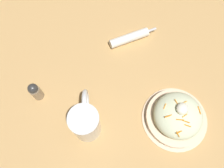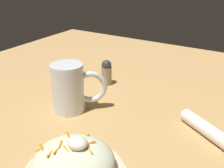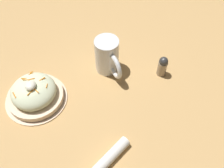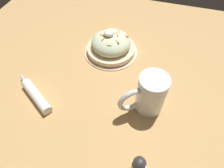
{
  "view_description": "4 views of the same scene",
  "coord_description": "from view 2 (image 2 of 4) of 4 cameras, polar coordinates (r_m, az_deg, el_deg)",
  "views": [
    {
      "loc": [
        0.17,
        0.2,
        0.72
      ],
      "look_at": [
        -0.05,
        0.04,
        0.06
      ],
      "focal_mm": 35.67,
      "sensor_mm": 36.0,
      "label": 1
    },
    {
      "loc": [
        -0.37,
        0.59,
        0.39
      ],
      "look_at": [
        -0.01,
        0.01,
        0.09
      ],
      "focal_mm": 45.94,
      "sensor_mm": 36.0,
      "label": 2
    },
    {
      "loc": [
        -0.52,
        -0.08,
        0.74
      ],
      "look_at": [
        -0.03,
        0.01,
        0.07
      ],
      "focal_mm": 41.05,
      "sensor_mm": 36.0,
      "label": 3
    },
    {
      "loc": [
        0.09,
        -0.3,
        0.54
      ],
      "look_at": [
        -0.02,
        0.06,
        0.06
      ],
      "focal_mm": 31.12,
      "sensor_mm": 36.0,
      "label": 4
    }
  ],
  "objects": [
    {
      "name": "ground_plane",
      "position": [
        0.8,
        -0.11,
        -5.49
      ],
      "size": [
        1.43,
        1.43,
        0.0
      ],
      "primitive_type": "plane",
      "color": "tan"
    },
    {
      "name": "salt_shaker",
      "position": [
        0.95,
        -1.1,
        2.35
      ],
      "size": [
        0.03,
        0.03,
        0.08
      ],
      "color": "gray",
      "rests_on": "ground_plane"
    },
    {
      "name": "beer_mug",
      "position": [
        0.78,
        -8.4,
        -1.23
      ],
      "size": [
        0.13,
        0.12,
        0.14
      ],
      "color": "white",
      "rests_on": "ground_plane"
    },
    {
      "name": "salad_plate",
      "position": [
        0.56,
        -7.54,
        -16.16
      ],
      "size": [
        0.21,
        0.21,
        0.1
      ],
      "color": "beige",
      "rests_on": "ground_plane"
    },
    {
      "name": "napkin_roll",
      "position": [
        0.73,
        18.29,
        -8.54
      ],
      "size": [
        0.17,
        0.12,
        0.03
      ],
      "color": "white",
      "rests_on": "ground_plane"
    }
  ]
}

